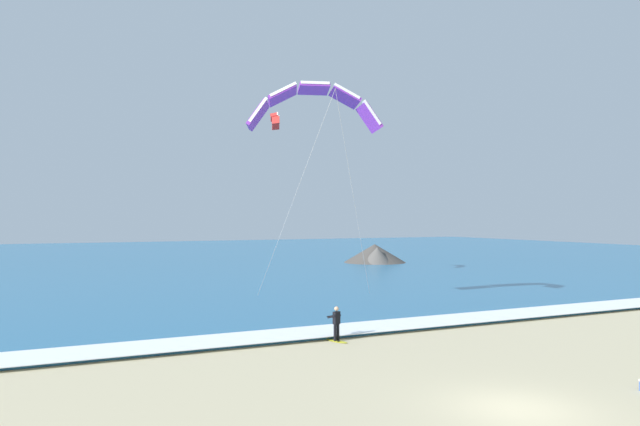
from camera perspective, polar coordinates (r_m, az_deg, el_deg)
The scene contains 8 objects.
ground_plane at distance 20.50m, azimuth 18.31°, elevation -17.34°, with size 200.00×200.00×0.00m, color #C6B78E.
sea at distance 87.57m, azimuth -16.39°, elevation -4.26°, with size 200.00×120.00×0.20m, color teal.
surf_foam at distance 31.02m, azimuth 1.04°, elevation -11.12°, with size 200.00×2.92×0.04m, color white.
surfboard at distance 29.37m, azimuth 1.59°, elevation -12.11°, with size 0.86×1.47×0.09m.
kitesurfer at distance 29.22m, azimuth 1.56°, elevation -10.35°, with size 0.63×0.63×1.69m.
kite_primary at distance 37.91m, azimuth -0.56°, elevation 10.51°, with size 8.37×9.68×13.19m.
kite_distant at distance 56.50m, azimuth -4.31°, elevation 8.98°, with size 1.98×3.75×1.38m.
headland_right at distance 76.86m, azimuth 5.29°, elevation -3.95°, with size 8.63×8.63×2.55m.
Camera 1 is at (-13.51, -14.22, 5.97)m, focal length 33.53 mm.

